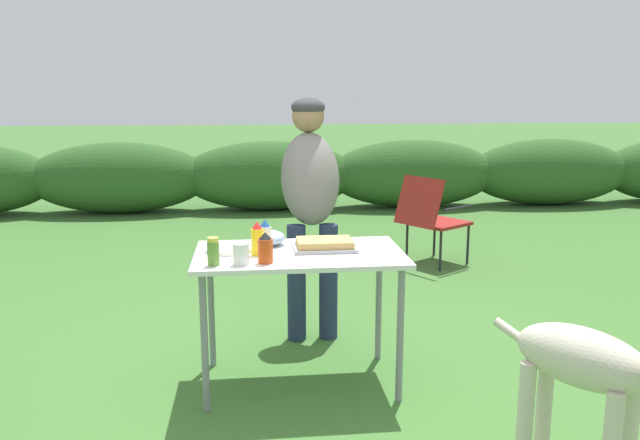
{
  "coord_description": "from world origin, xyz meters",
  "views": [
    {
      "loc": [
        -0.24,
        -3.19,
        1.56
      ],
      "look_at": [
        0.12,
        0.1,
        0.89
      ],
      "focal_mm": 35.0,
      "sensor_mm": 36.0,
      "label": 1
    }
  ],
  "objects_px": {
    "paper_cup_stack": "(241,254)",
    "hot_sauce_bottle": "(265,248)",
    "standing_person_in_gray_fleece": "(310,191)",
    "mixing_bowl": "(268,238)",
    "folding_table": "(299,266)",
    "dog": "(592,375)",
    "food_tray": "(325,245)",
    "mustard_bottle": "(257,239)",
    "camp_chair_green_behind_table": "(431,215)",
    "plate_stack": "(229,249)",
    "mayo_bottle": "(265,236)",
    "relish_jar": "(213,252)"
  },
  "relations": [
    {
      "from": "paper_cup_stack",
      "to": "hot_sauce_bottle",
      "type": "bearing_deg",
      "value": 9.75
    },
    {
      "from": "standing_person_in_gray_fleece",
      "to": "mixing_bowl",
      "type": "bearing_deg",
      "value": -118.5
    },
    {
      "from": "folding_table",
      "to": "dog",
      "type": "relative_size",
      "value": 1.45
    },
    {
      "from": "mixing_bowl",
      "to": "hot_sauce_bottle",
      "type": "bearing_deg",
      "value": -93.51
    },
    {
      "from": "food_tray",
      "to": "standing_person_in_gray_fleece",
      "type": "height_order",
      "value": "standing_person_in_gray_fleece"
    },
    {
      "from": "mixing_bowl",
      "to": "paper_cup_stack",
      "type": "height_order",
      "value": "paper_cup_stack"
    },
    {
      "from": "paper_cup_stack",
      "to": "hot_sauce_bottle",
      "type": "distance_m",
      "value": 0.12
    },
    {
      "from": "paper_cup_stack",
      "to": "hot_sauce_bottle",
      "type": "height_order",
      "value": "hot_sauce_bottle"
    },
    {
      "from": "mustard_bottle",
      "to": "food_tray",
      "type": "bearing_deg",
      "value": 11.73
    },
    {
      "from": "mixing_bowl",
      "to": "camp_chair_green_behind_table",
      "type": "bearing_deg",
      "value": 53.72
    },
    {
      "from": "plate_stack",
      "to": "paper_cup_stack",
      "type": "height_order",
      "value": "paper_cup_stack"
    },
    {
      "from": "standing_person_in_gray_fleece",
      "to": "folding_table",
      "type": "bearing_deg",
      "value": -100.94
    },
    {
      "from": "mustard_bottle",
      "to": "standing_person_in_gray_fleece",
      "type": "distance_m",
      "value": 0.85
    },
    {
      "from": "mayo_bottle",
      "to": "standing_person_in_gray_fleece",
      "type": "bearing_deg",
      "value": 66.2
    },
    {
      "from": "mayo_bottle",
      "to": "folding_table",
      "type": "bearing_deg",
      "value": -10.25
    },
    {
      "from": "food_tray",
      "to": "mustard_bottle",
      "type": "relative_size",
      "value": 1.89
    },
    {
      "from": "plate_stack",
      "to": "camp_chair_green_behind_table",
      "type": "bearing_deg",
      "value": 51.68
    },
    {
      "from": "paper_cup_stack",
      "to": "camp_chair_green_behind_table",
      "type": "xyz_separation_m",
      "value": [
        1.69,
        2.5,
        -0.33
      ]
    },
    {
      "from": "mayo_bottle",
      "to": "dog",
      "type": "bearing_deg",
      "value": -45.3
    },
    {
      "from": "mixing_bowl",
      "to": "camp_chair_green_behind_table",
      "type": "xyz_separation_m",
      "value": [
        1.54,
        2.1,
        -0.31
      ]
    },
    {
      "from": "hot_sauce_bottle",
      "to": "standing_person_in_gray_fleece",
      "type": "xyz_separation_m",
      "value": [
        0.31,
        0.92,
        0.14
      ]
    },
    {
      "from": "paper_cup_stack",
      "to": "standing_person_in_gray_fleece",
      "type": "xyz_separation_m",
      "value": [
        0.43,
        0.94,
        0.16
      ]
    },
    {
      "from": "hot_sauce_bottle",
      "to": "standing_person_in_gray_fleece",
      "type": "distance_m",
      "value": 0.98
    },
    {
      "from": "hot_sauce_bottle",
      "to": "standing_person_in_gray_fleece",
      "type": "relative_size",
      "value": 0.1
    },
    {
      "from": "paper_cup_stack",
      "to": "mustard_bottle",
      "type": "relative_size",
      "value": 0.61
    },
    {
      "from": "mustard_bottle",
      "to": "camp_chair_green_behind_table",
      "type": "height_order",
      "value": "mustard_bottle"
    },
    {
      "from": "plate_stack",
      "to": "dog",
      "type": "distance_m",
      "value": 1.85
    },
    {
      "from": "hot_sauce_bottle",
      "to": "mixing_bowl",
      "type": "bearing_deg",
      "value": 86.49
    },
    {
      "from": "paper_cup_stack",
      "to": "standing_person_in_gray_fleece",
      "type": "bearing_deg",
      "value": 65.48
    },
    {
      "from": "folding_table",
      "to": "food_tray",
      "type": "height_order",
      "value": "food_tray"
    },
    {
      "from": "plate_stack",
      "to": "dog",
      "type": "relative_size",
      "value": 0.33
    },
    {
      "from": "hot_sauce_bottle",
      "to": "food_tray",
      "type": "bearing_deg",
      "value": 36.34
    },
    {
      "from": "food_tray",
      "to": "paper_cup_stack",
      "type": "height_order",
      "value": "paper_cup_stack"
    },
    {
      "from": "food_tray",
      "to": "relish_jar",
      "type": "bearing_deg",
      "value": -155.87
    },
    {
      "from": "mustard_bottle",
      "to": "mayo_bottle",
      "type": "distance_m",
      "value": 0.08
    },
    {
      "from": "food_tray",
      "to": "dog",
      "type": "bearing_deg",
      "value": -54.36
    },
    {
      "from": "food_tray",
      "to": "plate_stack",
      "type": "relative_size",
      "value": 1.32
    },
    {
      "from": "relish_jar",
      "to": "mayo_bottle",
      "type": "distance_m",
      "value": 0.36
    },
    {
      "from": "food_tray",
      "to": "mayo_bottle",
      "type": "distance_m",
      "value": 0.32
    },
    {
      "from": "relish_jar",
      "to": "hot_sauce_bottle",
      "type": "relative_size",
      "value": 0.9
    },
    {
      "from": "mixing_bowl",
      "to": "relish_jar",
      "type": "height_order",
      "value": "relish_jar"
    },
    {
      "from": "camp_chair_green_behind_table",
      "to": "mixing_bowl",
      "type": "bearing_deg",
      "value": -70.21
    },
    {
      "from": "food_tray",
      "to": "dog",
      "type": "relative_size",
      "value": 0.44
    },
    {
      "from": "plate_stack",
      "to": "mayo_bottle",
      "type": "bearing_deg",
      "value": -8.23
    },
    {
      "from": "hot_sauce_bottle",
      "to": "mustard_bottle",
      "type": "distance_m",
      "value": 0.17
    },
    {
      "from": "standing_person_in_gray_fleece",
      "to": "dog",
      "type": "relative_size",
      "value": 2.03
    },
    {
      "from": "plate_stack",
      "to": "relish_jar",
      "type": "relative_size",
      "value": 1.81
    },
    {
      "from": "food_tray",
      "to": "hot_sauce_bottle",
      "type": "distance_m",
      "value": 0.4
    },
    {
      "from": "food_tray",
      "to": "dog",
      "type": "height_order",
      "value": "food_tray"
    },
    {
      "from": "mustard_bottle",
      "to": "camp_chair_green_behind_table",
      "type": "xyz_separation_m",
      "value": [
        1.61,
        2.31,
        -0.36
      ]
    }
  ]
}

